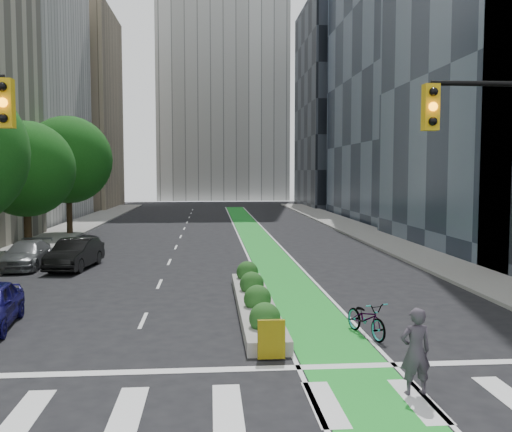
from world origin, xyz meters
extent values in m
plane|color=black|center=(0.00, 0.00, 0.00)|extent=(160.00, 160.00, 0.00)
cube|color=gray|center=(-11.80, 25.00, 0.07)|extent=(3.60, 90.00, 0.15)
cube|color=gray|center=(11.80, 25.00, 0.07)|extent=(3.60, 90.00, 0.15)
cube|color=green|center=(3.00, 30.00, 0.01)|extent=(2.20, 70.00, 0.01)
cube|color=tan|center=(-20.00, 66.00, 13.00)|extent=(14.00, 16.00, 26.00)
cube|color=#19212D|center=(21.00, 45.00, 21.00)|extent=(14.00, 24.00, 42.00)
cube|color=black|center=(20.00, 68.00, 14.00)|extent=(14.00, 18.00, 28.00)
cylinder|color=black|center=(-11.00, 22.00, 2.24)|extent=(0.44, 0.44, 4.48)
sphere|color=#0E430F|center=(-11.00, 22.00, 4.96)|extent=(5.60, 5.60, 5.60)
cylinder|color=black|center=(-11.00, 32.00, 2.58)|extent=(0.44, 0.44, 5.15)
sphere|color=#0E430F|center=(-11.00, 32.00, 5.70)|extent=(6.60, 6.60, 6.60)
cube|color=gold|center=(-4.70, 0.50, 6.25)|extent=(0.34, 0.28, 1.05)
sphere|color=orange|center=(-4.70, 0.34, 6.25)|extent=(0.20, 0.20, 0.20)
cube|color=gold|center=(4.70, 0.50, 6.25)|extent=(0.34, 0.28, 1.05)
sphere|color=orange|center=(4.70, 0.34, 6.25)|extent=(0.20, 0.20, 0.20)
cube|color=gray|center=(1.20, 7.00, 0.20)|extent=(1.20, 10.00, 0.40)
cube|color=yellow|center=(1.20, 1.80, 0.55)|extent=(0.70, 0.12, 1.00)
sphere|color=#194C19|center=(1.20, 3.50, 0.65)|extent=(0.90, 0.90, 0.90)
sphere|color=#194C19|center=(1.20, 6.00, 0.65)|extent=(0.90, 0.90, 0.90)
sphere|color=#194C19|center=(1.20, 8.50, 0.65)|extent=(0.90, 0.90, 0.90)
sphere|color=#194C19|center=(1.20, 11.00, 0.65)|extent=(0.90, 0.90, 0.90)
imported|color=gray|center=(4.20, 3.74, 0.53)|extent=(1.23, 2.12, 1.05)
imported|color=#39323D|center=(4.04, -0.66, 0.95)|extent=(0.73, 0.51, 1.90)
imported|color=black|center=(-7.00, 16.28, 0.74)|extent=(2.14, 4.68, 1.49)
imported|color=#5D6063|center=(-9.50, 16.78, 0.66)|extent=(1.97, 4.59, 1.32)
camera|label=1|loc=(-0.34, -12.27, 4.78)|focal=40.00mm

